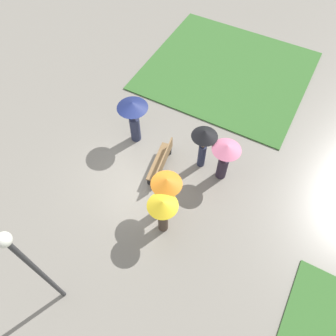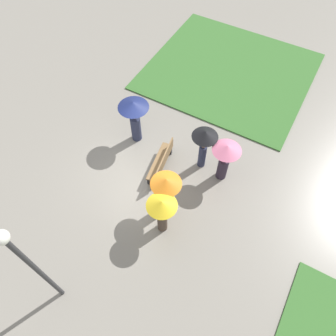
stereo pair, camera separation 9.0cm
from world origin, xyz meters
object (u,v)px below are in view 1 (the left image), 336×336
crowd_person_navy (133,114)px  crowd_person_orange (167,188)px  crowd_person_pink (225,156)px  crowd_person_black (204,140)px  park_bench (161,162)px  crowd_person_yellow (163,210)px  lamp_post (31,264)px

crowd_person_navy → crowd_person_orange: crowd_person_navy is taller
crowd_person_pink → crowd_person_black: crowd_person_black is taller
crowd_person_orange → crowd_person_black: crowd_person_black is taller
park_bench → crowd_person_black: bearing=117.3°
crowd_person_pink → crowd_person_orange: 2.40m
crowd_person_orange → crowd_person_black: size_ratio=0.98×
park_bench → crowd_person_black: 1.77m
crowd_person_yellow → lamp_post: bearing=32.0°
crowd_person_pink → lamp_post: bearing=106.3°
crowd_person_pink → crowd_person_orange: crowd_person_orange is taller
crowd_person_navy → crowd_person_black: (-0.09, 2.80, 0.02)m
crowd_person_navy → crowd_person_pink: crowd_person_navy is taller
crowd_person_yellow → crowd_person_orange: bearing=-102.8°
crowd_person_orange → crowd_person_pink: bearing=-23.0°
lamp_post → crowd_person_yellow: lamp_post is taller
crowd_person_navy → crowd_person_yellow: size_ratio=1.08×
lamp_post → park_bench: bearing=176.2°
crowd_person_pink → park_bench: bearing=58.9°
crowd_person_yellow → crowd_person_black: crowd_person_black is taller
crowd_person_navy → crowd_person_pink: 3.66m
lamp_post → crowd_person_black: bearing=166.1°
crowd_person_pink → crowd_person_yellow: size_ratio=0.98×
lamp_post → crowd_person_black: size_ratio=2.35×
crowd_person_pink → crowd_person_yellow: crowd_person_yellow is taller
crowd_person_navy → crowd_person_yellow: (2.84, 2.81, -0.09)m
lamp_post → crowd_person_orange: (-4.00, 1.30, -1.53)m
park_bench → crowd_person_pink: 2.32m
crowd_person_yellow → park_bench: bearing=-92.2°
park_bench → crowd_person_pink: crowd_person_pink is taller
lamp_post → crowd_person_orange: bearing=161.9°
crowd_person_yellow → crowd_person_orange: size_ratio=0.98×
crowd_person_pink → crowd_person_black: (-0.10, -0.86, 0.20)m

